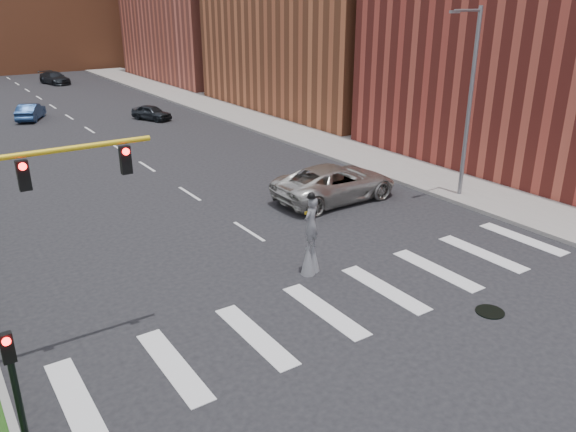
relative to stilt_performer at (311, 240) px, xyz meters
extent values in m
plane|color=black|center=(0.08, -3.44, -1.26)|extent=(160.00, 160.00, 0.00)
cube|color=gray|center=(12.58, 21.56, -1.17)|extent=(5.00, 90.00, 0.18)
cylinder|color=black|center=(3.08, -5.44, -1.24)|extent=(0.90, 0.90, 0.04)
cube|color=#A55734|center=(6.08, 74.56, 7.74)|extent=(26.00, 14.00, 18.00)
cylinder|color=slate|center=(11.08, 2.56, 3.24)|extent=(0.20, 0.20, 9.00)
cylinder|color=slate|center=(10.28, 2.56, 7.54)|extent=(1.80, 0.12, 0.12)
cube|color=slate|center=(9.38, 2.56, 7.49)|extent=(0.50, 0.18, 0.12)
cylinder|color=gold|center=(-8.32, -0.44, 4.54)|extent=(5.20, 0.14, 0.14)
cube|color=black|center=(-8.92, -0.44, 4.04)|extent=(0.28, 0.18, 0.75)
cylinder|color=#FF0C0C|center=(-8.92, -0.54, 4.29)|extent=(0.18, 0.06, 0.18)
cube|color=black|center=(-6.42, -0.44, 4.04)|extent=(0.28, 0.18, 0.75)
cylinder|color=#FF0C0C|center=(-6.42, -0.54, 4.29)|extent=(0.18, 0.06, 0.18)
cylinder|color=black|center=(-10.22, -3.94, 0.24)|extent=(0.14, 0.14, 3.00)
cube|color=black|center=(-10.22, -3.94, 1.64)|extent=(0.25, 0.16, 0.65)
cylinder|color=#FF0C0C|center=(-10.22, -4.04, 1.84)|extent=(0.16, 0.05, 0.16)
cylinder|color=#342114|center=(0.15, 0.06, -0.78)|extent=(0.07, 0.07, 0.96)
cylinder|color=#342114|center=(-0.15, -0.06, -0.78)|extent=(0.07, 0.07, 0.96)
cone|color=slate|center=(0.15, 0.06, -0.66)|extent=(0.52, 0.52, 1.20)
cone|color=slate|center=(-0.15, -0.06, -0.66)|extent=(0.52, 0.52, 1.20)
imported|color=slate|center=(0.00, 0.00, 0.66)|extent=(0.82, 0.70, 1.91)
sphere|color=black|center=(0.00, 0.00, 1.67)|extent=(0.26, 0.26, 0.26)
cylinder|color=black|center=(0.00, 0.00, 1.62)|extent=(0.34, 0.34, 0.02)
cube|color=yellow|center=(-0.06, 0.13, 1.18)|extent=(0.22, 0.05, 0.10)
imported|color=#B9B7AF|center=(5.66, 5.70, -0.38)|extent=(6.37, 2.96, 1.77)
imported|color=black|center=(5.43, 29.55, -0.65)|extent=(2.78, 3.82, 1.21)
imported|color=navy|center=(-2.78, 35.08, -0.58)|extent=(3.03, 4.32, 1.35)
imported|color=black|center=(3.77, 55.85, -0.56)|extent=(3.04, 5.14, 1.40)
camera|label=1|loc=(-10.84, -14.69, 7.99)|focal=35.00mm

